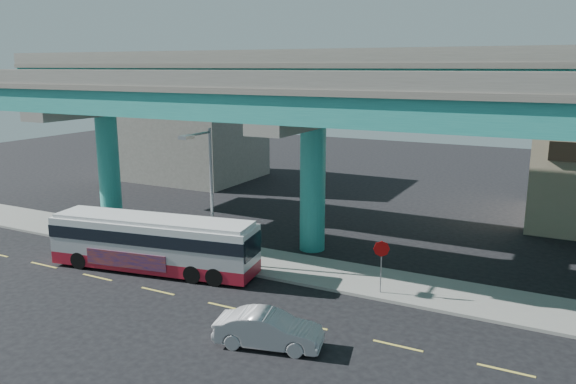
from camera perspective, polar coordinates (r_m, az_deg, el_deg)
The scene contains 10 objects.
ground at distance 26.48m, azimuth -5.90°, elevation -11.29°, with size 120.00×120.00×0.00m, color black.
sidewalk at distance 30.85m, azimuth -0.29°, elevation -7.52°, with size 70.00×4.00×0.15m, color gray.
lane_markings at distance 26.25m, azimuth -6.26°, elevation -11.51°, with size 58.00×0.12×0.01m.
viaduct at distance 32.24m, azimuth 2.70°, elevation 9.84°, with size 52.00×12.40×11.70m.
building_concrete at distance 55.72m, azimuth -9.86°, elevation 6.07°, with size 12.00×10.00×9.00m, color gray.
transit_bus at distance 30.83m, azimuth -13.50°, elevation -4.90°, with size 11.63×4.29×2.93m.
sedan at distance 22.51m, azimuth -1.98°, elevation -13.80°, with size 4.46×2.42×1.39m, color #A4A4A8.
parked_car at distance 38.87m, azimuth -18.84°, elevation -2.77°, with size 4.22×2.24×1.36m, color #313036.
street_lamp at distance 29.70m, azimuth -8.43°, elevation 1.39°, with size 0.50×2.43×7.41m.
stop_sign at distance 26.96m, azimuth 9.47°, elevation -6.38°, with size 0.72×0.32×2.57m.
Camera 1 is at (13.37, -20.19, 10.73)m, focal length 35.00 mm.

